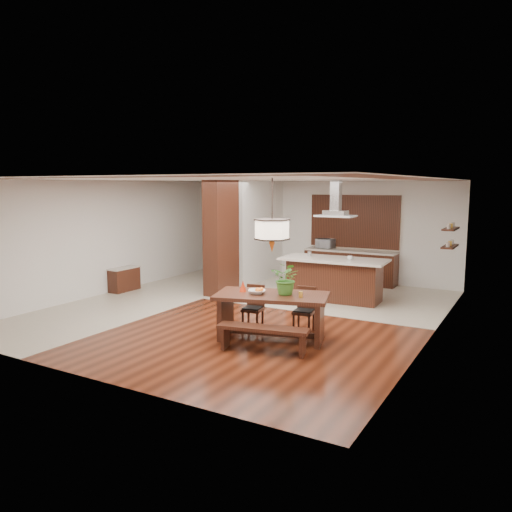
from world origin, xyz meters
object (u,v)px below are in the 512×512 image
Objects in this scene: dining_bench at (263,339)px; pendant_lantern at (272,215)px; dining_chair_left at (253,307)px; fruit_bowl at (257,292)px; dining_table at (272,306)px; foliage_plant at (287,279)px; island_cup at (350,258)px; microwave at (325,243)px; hallway_console at (124,279)px; dining_chair_right at (304,310)px; kitchen_island at (334,279)px; range_hood at (336,198)px.

pendant_lantern reaches higher than dining_bench.
fruit_bowl reaches higher than dining_chair_left.
foliage_plant is (0.25, 0.09, 0.51)m from dining_table.
dining_table is 17.69× the size of island_cup.
dining_bench is at bearing -68.92° from microwave.
hallway_console is 1.75× the size of microwave.
dining_table is 0.81m from dining_chair_right.
microwave reaches higher than kitchen_island.
range_hood is (0.00, 0.00, 1.93)m from kitchen_island.
kitchen_island reaches higher than dining_table.
pendant_lantern is (0.65, -0.45, 1.83)m from dining_chair_left.
dining_table is 2.60× the size of dining_chair_right.
kitchen_island is at bearing 92.10° from dining_table.
dining_table is at bearing -95.03° from island_cup.
foliage_plant is 0.23× the size of kitchen_island.
dining_table is at bearing -69.33° from microwave.
island_cup is (0.95, 2.91, 0.67)m from dining_chair_left.
dining_bench is 6.71m from microwave.
microwave is (-1.55, 5.69, -0.04)m from foliage_plant.
microwave is at bearing 45.13° from hallway_console.
microwave reaches higher than dining_bench.
dining_bench is at bearing -91.30° from island_cup.
dining_table is at bearing 106.32° from dining_bench.
fruit_bowl is (-0.50, -0.21, -0.25)m from foliage_plant.
hallway_console is at bearing 159.81° from fruit_bowl.
kitchen_island is at bearing -55.21° from microwave.
range_hood is at bearing 92.50° from dining_chair_right.
dining_chair_left is 3.69m from range_hood.
dining_chair_right is (0.96, 0.28, 0.01)m from dining_chair_left.
hallway_console is 1.51× the size of foliage_plant.
dining_chair_left reaches higher than dining_bench.
dining_table is 3.93m from range_hood.
dining_table is 2.64× the size of dining_chair_left.
range_hood is (-0.13, 3.47, 1.85)m from dining_table.
foliage_plant is at bearing -66.72° from microwave.
dining_table is 7.16× the size of fruit_bowl.
fruit_bowl is at bearing -20.19° from hallway_console.
microwave is at bearing 102.62° from pendant_lantern.
kitchen_island is at bearing 165.51° from island_cup.
dining_table is 3.77× the size of foliage_plant.
dining_chair_right is (0.31, 0.73, -0.19)m from dining_table.
foliage_plant is 3.26m from island_cup.
hallway_console is at bearing 155.81° from dining_chair_left.
island_cup reaches higher than dining_chair_left.
microwave is at bearing 123.23° from island_cup.
dining_bench is at bearing -52.16° from fruit_bowl.
kitchen_island is (0.12, 3.58, -0.34)m from fruit_bowl.
dining_table reaches higher than hallway_console.
microwave reaches higher than dining_table.
island_cup is (5.61, 1.61, 0.77)m from hallway_console.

